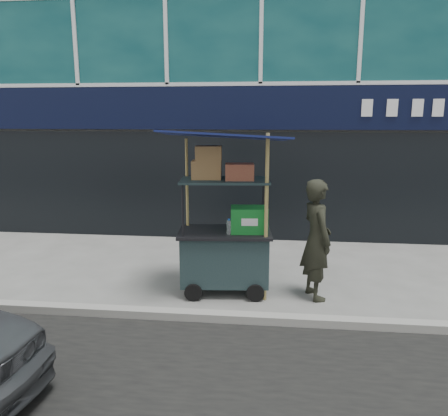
# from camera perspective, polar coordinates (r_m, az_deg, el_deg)

# --- Properties ---
(ground) EXTENTS (80.00, 80.00, 0.00)m
(ground) POSITION_cam_1_polar(r_m,az_deg,el_deg) (6.28, 3.26, -13.86)
(ground) COLOR slate
(ground) RESTS_ON ground
(curb) EXTENTS (80.00, 0.18, 0.12)m
(curb) POSITION_cam_1_polar(r_m,az_deg,el_deg) (6.08, 3.16, -14.16)
(curb) COLOR gray
(curb) RESTS_ON ground
(vendor_cart) EXTENTS (2.00, 1.49, 2.55)m
(vendor_cart) POSITION_cam_1_polar(r_m,az_deg,el_deg) (6.79, 0.27, -3.77)
(vendor_cart) COLOR #18282A
(vendor_cart) RESTS_ON ground
(vendor_man) EXTENTS (0.63, 0.77, 1.83)m
(vendor_man) POSITION_cam_1_polar(r_m,az_deg,el_deg) (6.71, 11.98, -4.04)
(vendor_man) COLOR black
(vendor_man) RESTS_ON ground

